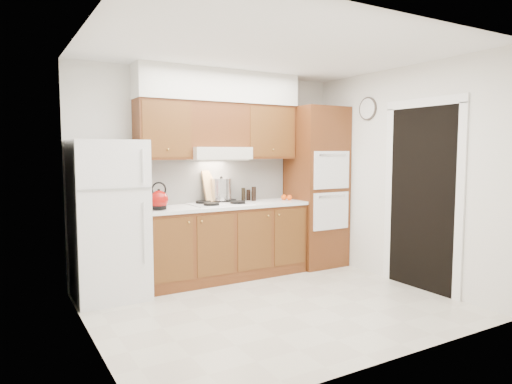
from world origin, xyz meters
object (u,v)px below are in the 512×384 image
stock_pot (221,190)px  kettle (159,200)px  fridge (109,220)px  oven_cabinet (316,187)px

stock_pot → kettle: bearing=-160.9°
fridge → stock_pot: (1.49, 0.26, 0.25)m
fridge → stock_pot: 1.53m
fridge → oven_cabinet: bearing=0.7°
oven_cabinet → kettle: size_ratio=10.50×
fridge → kettle: size_ratio=8.21×
kettle → stock_pot: stock_pot is taller
oven_cabinet → kettle: 2.30m
fridge → oven_cabinet: (2.85, 0.03, 0.24)m
oven_cabinet → stock_pot: size_ratio=8.13×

